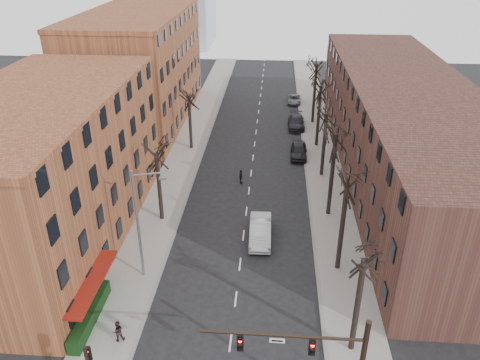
# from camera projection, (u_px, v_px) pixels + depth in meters

# --- Properties ---
(sidewalk_left) EXTENTS (4.00, 90.00, 0.15)m
(sidewalk_left) POSITION_uv_depth(u_px,v_px,m) (190.00, 145.00, 57.76)
(sidewalk_left) COLOR gray
(sidewalk_left) RESTS_ON ground
(sidewalk_right) EXTENTS (4.00, 90.00, 0.15)m
(sidewalk_right) POSITION_uv_depth(u_px,v_px,m) (320.00, 149.00, 56.69)
(sidewalk_right) COLOR gray
(sidewalk_right) RESTS_ON ground
(building_left_near) EXTENTS (12.00, 26.00, 12.00)m
(building_left_near) POSITION_uv_depth(u_px,v_px,m) (46.00, 173.00, 37.89)
(building_left_near) COLOR brown
(building_left_near) RESTS_ON ground
(building_left_far) EXTENTS (12.00, 28.00, 14.00)m
(building_left_far) POSITION_uv_depth(u_px,v_px,m) (140.00, 69.00, 63.02)
(building_left_far) COLOR brown
(building_left_far) RESTS_ON ground
(building_right) EXTENTS (12.00, 50.00, 10.00)m
(building_right) POSITION_uv_depth(u_px,v_px,m) (403.00, 128.00, 49.45)
(building_right) COLOR #4C2C23
(building_right) RESTS_ON ground
(awning_left) EXTENTS (1.20, 7.00, 0.15)m
(awning_left) POSITION_uv_depth(u_px,v_px,m) (98.00, 312.00, 32.31)
(awning_left) COLOR maroon
(awning_left) RESTS_ON ground
(hedge) EXTENTS (0.80, 6.00, 1.00)m
(hedge) POSITION_uv_depth(u_px,v_px,m) (90.00, 315.00, 31.13)
(hedge) COLOR black
(hedge) RESTS_ON sidewalk_left
(tree_right_a) EXTENTS (5.20, 5.20, 10.00)m
(tree_right_a) POSITION_uv_depth(u_px,v_px,m) (351.00, 349.00, 29.40)
(tree_right_a) COLOR black
(tree_right_a) RESTS_ON ground
(tree_right_b) EXTENTS (5.20, 5.20, 10.80)m
(tree_right_b) POSITION_uv_depth(u_px,v_px,m) (337.00, 269.00, 36.46)
(tree_right_b) COLOR black
(tree_right_b) RESTS_ON ground
(tree_right_c) EXTENTS (5.20, 5.20, 11.60)m
(tree_right_c) POSITION_uv_depth(u_px,v_px,m) (328.00, 214.00, 43.52)
(tree_right_c) COLOR black
(tree_right_c) RESTS_ON ground
(tree_right_d) EXTENTS (5.20, 5.20, 10.00)m
(tree_right_d) POSITION_uv_depth(u_px,v_px,m) (321.00, 175.00, 50.58)
(tree_right_d) COLOR black
(tree_right_d) RESTS_ON ground
(tree_right_e) EXTENTS (5.20, 5.20, 10.80)m
(tree_right_e) POSITION_uv_depth(u_px,v_px,m) (316.00, 146.00, 57.63)
(tree_right_e) COLOR black
(tree_right_e) RESTS_ON ground
(tree_right_f) EXTENTS (5.20, 5.20, 11.60)m
(tree_right_f) POSITION_uv_depth(u_px,v_px,m) (312.00, 123.00, 64.69)
(tree_right_f) COLOR black
(tree_right_f) RESTS_ON ground
(tree_left_a) EXTENTS (5.20, 5.20, 9.50)m
(tree_left_a) POSITION_uv_depth(u_px,v_px,m) (162.00, 219.00, 42.77)
(tree_left_a) COLOR black
(tree_left_a) RESTS_ON ground
(tree_left_b) EXTENTS (5.20, 5.20, 9.50)m
(tree_left_b) POSITION_uv_depth(u_px,v_px,m) (192.00, 149.00, 56.89)
(tree_left_b) COLOR black
(tree_left_b) RESTS_ON ground
(streetlight) EXTENTS (2.45, 0.22, 9.03)m
(streetlight) POSITION_uv_depth(u_px,v_px,m) (140.00, 221.00, 33.34)
(streetlight) COLOR slate
(streetlight) RESTS_ON ground
(silver_sedan) EXTENTS (1.90, 5.19, 1.70)m
(silver_sedan) POSITION_uv_depth(u_px,v_px,m) (260.00, 231.00, 39.62)
(silver_sedan) COLOR #B6BABE
(silver_sedan) RESTS_ON ground
(parked_car_near) EXTENTS (2.02, 4.72, 1.59)m
(parked_car_near) POSITION_uv_depth(u_px,v_px,m) (299.00, 151.00, 54.43)
(parked_car_near) COLOR black
(parked_car_near) RESTS_ON ground
(parked_car_mid) EXTENTS (2.16, 5.26, 1.52)m
(parked_car_mid) POSITION_uv_depth(u_px,v_px,m) (296.00, 122.00, 62.81)
(parked_car_mid) COLOR black
(parked_car_mid) RESTS_ON ground
(parked_car_far) EXTENTS (2.01, 4.23, 1.17)m
(parked_car_far) POSITION_uv_depth(u_px,v_px,m) (294.00, 99.00, 72.03)
(parked_car_far) COLOR #595C61
(parked_car_far) RESTS_ON ground
(pedestrian_b) EXTENTS (0.90, 0.81, 1.51)m
(pedestrian_b) POSITION_uv_depth(u_px,v_px,m) (118.00, 331.00, 29.53)
(pedestrian_b) COLOR black
(pedestrian_b) RESTS_ON sidewalk_left
(pedestrian_crossing) EXTENTS (0.48, 0.96, 1.58)m
(pedestrian_crossing) POSITION_uv_depth(u_px,v_px,m) (241.00, 177.00, 48.60)
(pedestrian_crossing) COLOR black
(pedestrian_crossing) RESTS_ON ground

